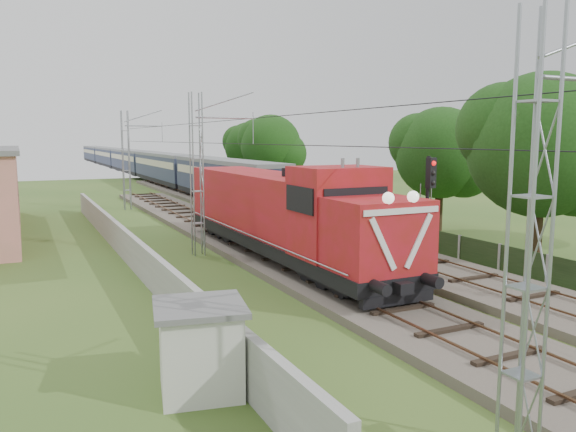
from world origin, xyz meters
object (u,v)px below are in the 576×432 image
coach_rake (131,160)px  relay_hut (200,348)px  locomotive (282,213)px  signal_post (429,199)px

coach_rake → relay_hut: coach_rake is taller
locomotive → signal_post: 7.46m
relay_hut → coach_rake: bearing=81.0°
signal_post → relay_hut: (-10.32, -4.67, -2.47)m
locomotive → signal_post: (2.92, -6.77, 1.16)m
locomotive → coach_rake: size_ratio=0.17×
coach_rake → relay_hut: size_ratio=46.26×
signal_post → relay_hut: signal_post is taller
coach_rake → locomotive: bearing=-94.3°
locomotive → relay_hut: bearing=-122.9°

